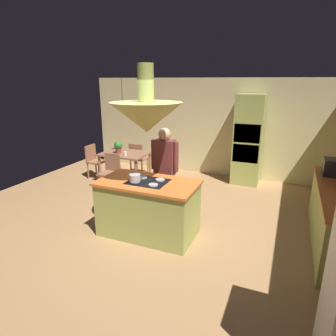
% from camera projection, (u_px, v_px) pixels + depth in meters
% --- Properties ---
extents(ground, '(8.16, 8.16, 0.00)m').
position_uv_depth(ground, '(154.00, 228.00, 5.13)').
color(ground, '#AD7F51').
extents(wall_back, '(6.80, 0.10, 2.55)m').
position_uv_depth(wall_back, '(209.00, 127.00, 7.80)').
color(wall_back, beige).
rests_on(wall_back, ground).
extents(kitchen_island, '(1.61, 0.90, 0.95)m').
position_uv_depth(kitchen_island, '(148.00, 208.00, 4.82)').
color(kitchen_island, '#A8B259').
rests_on(kitchen_island, ground).
extents(oven_tower, '(0.66, 0.62, 2.18)m').
position_uv_depth(oven_tower, '(248.00, 140.00, 7.08)').
color(oven_tower, '#A8B259').
rests_on(oven_tower, ground).
extents(dining_table, '(1.13, 0.86, 0.76)m').
position_uv_depth(dining_table, '(125.00, 157.00, 7.24)').
color(dining_table, '#946247').
rests_on(dining_table, ground).
extents(person_at_island, '(0.53, 0.23, 1.69)m').
position_uv_depth(person_at_island, '(165.00, 167.00, 5.31)').
color(person_at_island, tan).
rests_on(person_at_island, ground).
extents(range_hood, '(1.10, 1.10, 1.00)m').
position_uv_depth(range_hood, '(146.00, 116.00, 4.38)').
color(range_hood, '#A8B259').
extents(pendant_light_over_table, '(0.32, 0.32, 0.82)m').
position_uv_depth(pendant_light_over_table, '(123.00, 108.00, 6.90)').
color(pendant_light_over_table, '#E0B266').
extents(chair_facing_island, '(0.40, 0.40, 0.87)m').
position_uv_depth(chair_facing_island, '(111.00, 170.00, 6.71)').
color(chair_facing_island, '#946247').
rests_on(chair_facing_island, ground).
extents(chair_by_back_wall, '(0.40, 0.40, 0.87)m').
position_uv_depth(chair_by_back_wall, '(138.00, 157.00, 7.86)').
color(chair_by_back_wall, '#946247').
rests_on(chair_by_back_wall, ground).
extents(chair_at_corner, '(0.40, 0.40, 0.87)m').
position_uv_depth(chair_at_corner, '(94.00, 159.00, 7.64)').
color(chair_at_corner, '#946247').
rests_on(chair_at_corner, ground).
extents(potted_plant_on_table, '(0.20, 0.20, 0.30)m').
position_uv_depth(potted_plant_on_table, '(118.00, 147.00, 7.13)').
color(potted_plant_on_table, '#99382D').
rests_on(potted_plant_on_table, dining_table).
extents(cup_on_table, '(0.07, 0.07, 0.09)m').
position_uv_depth(cup_on_table, '(125.00, 154.00, 6.96)').
color(cup_on_table, white).
rests_on(cup_on_table, dining_table).
extents(cooking_pot_on_cooktop, '(0.18, 0.18, 0.12)m').
position_uv_depth(cooking_pot_on_cooktop, '(135.00, 178.00, 4.60)').
color(cooking_pot_on_cooktop, '#B2B2B7').
rests_on(cooking_pot_on_cooktop, kitchen_island).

